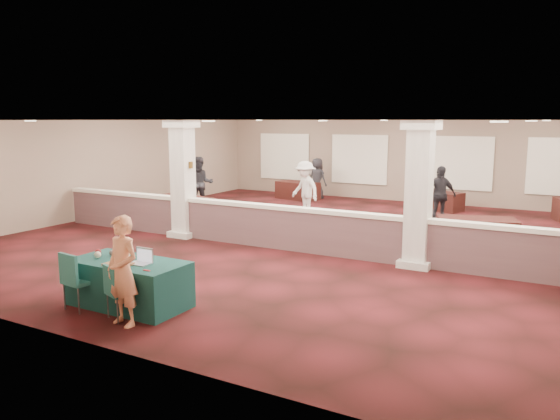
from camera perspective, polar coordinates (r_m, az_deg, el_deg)
The scene contains 31 objects.
ground at distance 14.88m, azimuth 4.34°, elevation -3.07°, with size 16.00×16.00×0.00m, color #4B1216.
wall_back at distance 22.11m, azimuth 13.18°, elevation 5.00°, with size 16.00×0.04×3.20m, color #89735E.
wall_front at distance 8.16m, azimuth -19.90°, elevation -2.55°, with size 16.00×0.04×3.20m, color #89735E.
wall_left at distance 19.37m, azimuth -17.67°, elevation 4.21°, with size 0.04×16.00×3.20m, color #89735E.
ceiling at distance 14.53m, azimuth 4.50°, elevation 9.35°, with size 16.00×16.00×0.02m, color silver.
partition_wall at distance 13.45m, azimuth 1.67°, elevation -1.92°, with size 15.60×0.28×1.10m.
column_left at distance 15.20m, azimuth -10.11°, elevation 3.33°, with size 0.72×0.72×3.20m.
column_right at distance 12.20m, azimuth 14.30°, elevation 1.71°, with size 0.72×0.72×3.20m.
sconce_left at distance 15.35m, azimuth -10.96°, elevation 4.73°, with size 0.12×0.12×0.18m.
sconce_right at distance 14.99m, azimuth -9.32°, elevation 4.67°, with size 0.12×0.12×0.18m.
near_table at distance 9.92m, azimuth -15.52°, elevation -7.40°, with size 2.09×1.04×0.80m, color #0F3A35.
conf_chair_main at distance 9.26m, azimuth -16.60°, elevation -7.77°, with size 0.59×0.59×0.91m.
conf_chair_side at distance 9.92m, azimuth -20.54°, elevation -6.50°, with size 0.56×0.56×1.00m.
woman at distance 8.91m, azimuth -16.11°, elevation -6.15°, with size 0.63×0.42×1.75m, color #E5A263.
far_table_front_left at distance 17.70m, azimuth -10.11°, elevation 0.13°, with size 1.96×0.98×0.79m, color black.
far_table_front_center at distance 15.99m, azimuth -1.71°, elevation -0.88°, with size 1.74×0.87×0.71m, color black.
far_table_front_right at distance 14.62m, azimuth 19.84°, elevation -2.30°, with size 1.89×0.94×0.77m, color black.
far_table_back_left at distance 22.26m, azimuth 1.85°, elevation 2.05°, with size 1.75×0.87×0.71m, color black.
far_table_back_center at distance 20.40m, azimuth 16.26°, elevation 0.93°, with size 1.63×0.81×0.66m, color black.
attendee_a at distance 19.68m, azimuth -8.32°, elevation 2.75°, with size 0.92×0.51×1.91m, color black.
attendee_b at distance 18.25m, azimuth 2.64°, elevation 2.22°, with size 1.19×0.54×1.85m, color white.
attendee_c at distance 17.56m, azimuth 16.32°, elevation 1.50°, with size 1.06×0.51×1.81m, color black.
attendee_d at distance 22.46m, azimuth 3.90°, elevation 3.33°, with size 0.82×0.44×1.67m, color black.
laptop_base at distance 9.55m, azimuth -14.44°, elevation -5.44°, with size 0.36×0.25×0.02m, color silver.
laptop_screen at distance 9.60m, azimuth -13.95°, elevation -4.53°, with size 0.36×0.01×0.24m, color silver.
screen_glow at distance 9.60m, azimuth -13.98°, elevation -4.63°, with size 0.33×0.00×0.21m, color silver.
knitting at distance 9.58m, azimuth -16.54°, elevation -5.44°, with size 0.44×0.33×0.03m, color #BC651E.
yarn_cream at distance 10.15m, azimuth -18.52°, elevation -4.46°, with size 0.12×0.12×0.12m, color beige.
yarn_red at distance 10.38m, azimuth -18.47°, elevation -4.19°, with size 0.11×0.11×0.11m, color maroon.
yarn_grey at distance 10.23m, azimuth -17.10°, elevation -4.29°, with size 0.11×0.11×0.11m, color #505156.
scissors at distance 9.12m, azimuth -13.76°, elevation -6.14°, with size 0.13×0.03×0.01m, color #B1121E.
Camera 1 is at (6.08, -13.20, 3.21)m, focal length 35.00 mm.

